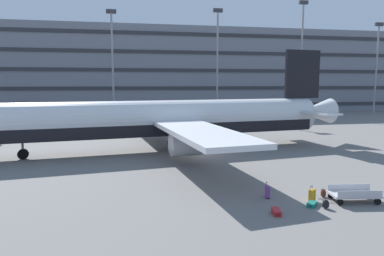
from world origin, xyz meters
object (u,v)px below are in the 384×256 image
Objects in this scene: suitcase_silver at (312,195)px; suitcase_teal at (276,212)px; airliner at (166,120)px; suitcase_purple at (312,204)px; suitcase_orange at (267,192)px; backpack_scuffed at (323,193)px; baggage_cart at (354,194)px; backpack_upright at (326,204)px.

suitcase_silver reaches higher than suitcase_teal.
airliner is 49.48× the size of suitcase_purple.
suitcase_orange reaches higher than suitcase_silver.
baggage_cart is at bearing -40.43° from backpack_scuffed.
suitcase_silver is 1.68× the size of backpack_scuffed.
baggage_cart reaches higher than backpack_scuffed.
suitcase_silver is 1.02× the size of suitcase_teal.
airliner is at bearing 114.98° from backpack_scuffed.
suitcase_silver is at bearing 168.47° from baggage_cart.
backpack_upright is at bearing -39.58° from suitcase_purple.
suitcase_teal is 2.54m from suitcase_orange.
backpack_upright is at bearing -161.76° from baggage_cart.
airliner reaches higher than backpack_upright.
suitcase_purple is (1.79, -1.75, -0.26)m from suitcase_orange.
backpack_upright is (0.54, -0.45, 0.12)m from suitcase_purple.
suitcase_teal is 0.91× the size of suitcase_orange.
baggage_cart is at bearing 10.82° from suitcase_teal.
airliner is at bearing 104.88° from suitcase_orange.
suitcase_teal is 0.25× the size of baggage_cart.
suitcase_orange is at bearing 76.97° from suitcase_teal.
suitcase_teal is 1.64× the size of backpack_scuffed.
suitcase_purple is 1.50× the size of backpack_scuffed.
suitcase_purple is at bearing -44.37° from suitcase_orange.
backpack_scuffed is (3.26, -0.46, -0.15)m from suitcase_orange.
backpack_scuffed is 0.15× the size of baggage_cart.
baggage_cart reaches higher than suitcase_purple.
backpack_scuffed is at bearing 139.57° from baggage_cart.
airliner is 18.75m from backpack_upright.
suitcase_silver is 1.12× the size of suitcase_purple.
backpack_upright is 1.03× the size of backpack_scuffed.
suitcase_silver is at bearing -68.96° from airliner.
airliner is 45.06× the size of suitcase_teal.
suitcase_teal is 1.60× the size of backpack_upright.
airliner is 17.60m from suitcase_silver.
suitcase_silver is at bearing -25.10° from suitcase_orange.
suitcase_orange is at bearing 161.51° from baggage_cart.
backpack_upright is at bearing -83.73° from suitcase_silver.
backpack_upright is at bearing -69.89° from airliner.
baggage_cart is (1.22, -1.04, 0.20)m from backpack_scuffed.
suitcase_purple is at bearing -138.61° from backpack_scuffed.
backpack_scuffed is at bearing 41.39° from suitcase_purple.
baggage_cart is at bearing -18.49° from suitcase_orange.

